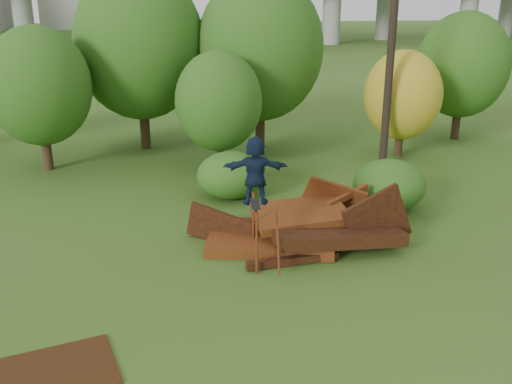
{
  "coord_description": "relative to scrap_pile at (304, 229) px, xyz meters",
  "views": [
    {
      "loc": [
        -2.83,
        -10.5,
        6.03
      ],
      "look_at": [
        -0.8,
        2.0,
        1.6
      ],
      "focal_mm": 40.0,
      "sensor_mm": 36.0,
      "label": 1
    }
  ],
  "objects": [
    {
      "name": "ground",
      "position": [
        -0.51,
        -2.4,
        -0.4
      ],
      "size": [
        240.0,
        240.0,
        0.0
      ],
      "primitive_type": "plane",
      "color": "#2D5116",
      "rests_on": "ground"
    },
    {
      "name": "scrap_pile",
      "position": [
        0.0,
        0.0,
        0.0
      ],
      "size": [
        5.68,
        2.81,
        2.02
      ],
      "color": "#411D0B",
      "rests_on": "ground"
    },
    {
      "name": "grind_rail",
      "position": [
        -1.39,
        -0.78,
        0.59
      ],
      "size": [
        0.23,
        1.64,
        1.45
      ],
      "color": "#65280F",
      "rests_on": "ground"
    },
    {
      "name": "skateboard",
      "position": [
        -1.41,
        -0.94,
        1.11
      ],
      "size": [
        0.27,
        0.74,
        0.07
      ],
      "rotation": [
        0.0,
        0.0,
        1.47
      ],
      "color": "black",
      "rests_on": "grind_rail"
    },
    {
      "name": "skater",
      "position": [
        -1.41,
        -0.94,
        1.9
      ],
      "size": [
        1.49,
        0.64,
        1.56
      ],
      "primitive_type": "imported",
      "rotation": [
        0.0,
        0.0,
        3.01
      ],
      "color": "#131F39",
      "rests_on": "skateboard"
    },
    {
      "name": "flat_plate",
      "position": [
        -5.46,
        -4.44,
        -0.38
      ],
      "size": [
        2.46,
        2.02,
        0.03
      ],
      "primitive_type": "cube",
      "rotation": [
        0.0,
        0.0,
        0.26
      ],
      "color": "#391E0C",
      "rests_on": "ground"
    },
    {
      "name": "tree_0",
      "position": [
        -7.57,
        7.77,
        2.59
      ],
      "size": [
        3.59,
        3.59,
        5.06
      ],
      "color": "black",
      "rests_on": "ground"
    },
    {
      "name": "tree_1",
      "position": [
        -4.16,
        10.31,
        3.74
      ],
      "size": [
        5.07,
        5.07,
        7.05
      ],
      "color": "black",
      "rests_on": "ground"
    },
    {
      "name": "tree_2",
      "position": [
        -1.47,
        6.57,
        2.11
      ],
      "size": [
        3.01,
        3.01,
        4.24
      ],
      "color": "black",
      "rests_on": "ground"
    },
    {
      "name": "tree_3",
      "position": [
        0.47,
        9.55,
        3.6
      ],
      "size": [
        4.93,
        4.93,
        6.84
      ],
      "color": "black",
      "rests_on": "ground"
    },
    {
      "name": "tree_4",
      "position": [
        5.62,
        7.52,
        1.97
      ],
      "size": [
        2.94,
        2.94,
        4.06
      ],
      "color": "black",
      "rests_on": "ground"
    },
    {
      "name": "tree_5",
      "position": [
        9.13,
        9.71,
        2.77
      ],
      "size": [
        3.82,
        3.82,
        5.37
      ],
      "color": "black",
      "rests_on": "ground"
    },
    {
      "name": "shrub_left",
      "position": [
        -1.42,
        3.75,
        0.33
      ],
      "size": [
        2.1,
        1.94,
        1.45
      ],
      "primitive_type": "ellipsoid",
      "color": "#205215",
      "rests_on": "ground"
    },
    {
      "name": "shrub_right",
      "position": [
        3.0,
        1.94,
        0.36
      ],
      "size": [
        2.13,
        1.95,
        1.51
      ],
      "primitive_type": "ellipsoid",
      "color": "#205215",
      "rests_on": "ground"
    },
    {
      "name": "utility_pole",
      "position": [
        4.44,
        6.11,
        5.03
      ],
      "size": [
        1.4,
        0.28,
        10.71
      ],
      "color": "black",
      "rests_on": "ground"
    }
  ]
}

